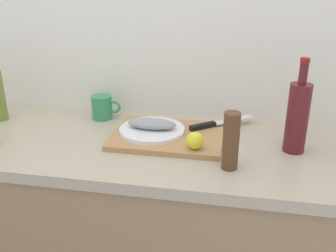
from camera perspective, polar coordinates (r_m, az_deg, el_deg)
The scene contains 10 objects.
back_wall at distance 1.65m, azimuth -3.26°, elevation 13.79°, with size 3.20×0.05×2.50m, color white.
kitchen_counter at distance 1.68m, azimuth -5.40°, elevation -16.17°, with size 2.00×0.60×0.90m.
cutting_board at distance 1.45m, azimuth 0.00°, elevation -1.46°, with size 0.41×0.31×0.02m, color tan.
white_plate at distance 1.46m, azimuth -2.36°, elevation -0.59°, with size 0.25×0.25×0.01m, color white.
fish_fillet at distance 1.45m, azimuth -2.38°, elevation 0.34°, with size 0.18×0.08×0.04m, color gray.
chef_knife at distance 1.52m, azimuth 6.81°, elevation 0.33°, with size 0.24×0.20×0.02m.
lemon_0 at distance 1.32m, azimuth 3.98°, elevation -2.14°, with size 0.06×0.06×0.06m, color yellow.
wine_bottle at distance 1.38m, azimuth 18.48°, elevation 1.38°, with size 0.07×0.07×0.33m.
coffee_mug_0 at distance 1.65m, azimuth -9.59°, elevation 2.75°, with size 0.12×0.08×0.10m.
pepper_mill at distance 1.22m, azimuth 9.21°, elevation -2.21°, with size 0.05×0.05×0.19m, color brown.
Camera 1 is at (0.39, -1.25, 1.50)m, focal length 41.52 mm.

